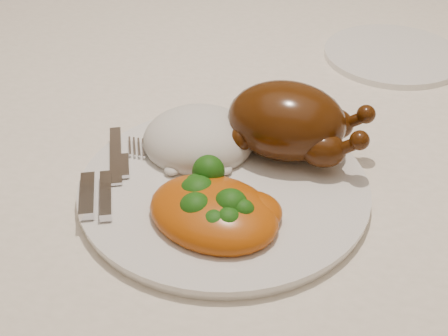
% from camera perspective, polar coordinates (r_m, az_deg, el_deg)
% --- Properties ---
extents(dining_table, '(1.60, 0.90, 0.76)m').
position_cam_1_polar(dining_table, '(0.86, 1.74, -0.03)').
color(dining_table, brown).
rests_on(dining_table, floor).
extents(tablecloth, '(1.73, 1.03, 0.18)m').
position_cam_1_polar(tablecloth, '(0.82, 1.84, 4.12)').
color(tablecloth, white).
rests_on(tablecloth, dining_table).
extents(dinner_plate, '(0.36, 0.36, 0.01)m').
position_cam_1_polar(dinner_plate, '(0.65, 0.00, -1.88)').
color(dinner_plate, white).
rests_on(dinner_plate, tablecloth).
extents(side_plate, '(0.25, 0.25, 0.01)m').
position_cam_1_polar(side_plate, '(0.95, 15.19, 9.96)').
color(side_plate, white).
rests_on(side_plate, tablecloth).
extents(roast_chicken, '(0.16, 0.11, 0.08)m').
position_cam_1_polar(roast_chicken, '(0.67, 6.04, 4.25)').
color(roast_chicken, '#4A2007').
rests_on(roast_chicken, dinner_plate).
extents(rice_mound, '(0.15, 0.14, 0.06)m').
position_cam_1_polar(rice_mound, '(0.69, -2.31, 2.61)').
color(rice_mound, silver).
rests_on(rice_mound, dinner_plate).
extents(mac_and_cheese, '(0.16, 0.14, 0.06)m').
position_cam_1_polar(mac_and_cheese, '(0.59, -0.73, -3.78)').
color(mac_and_cheese, '#B9520B').
rests_on(mac_and_cheese, dinner_plate).
extents(cutlery, '(0.06, 0.16, 0.01)m').
position_cam_1_polar(cutlery, '(0.65, -10.82, -1.25)').
color(cutlery, silver).
rests_on(cutlery, dinner_plate).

